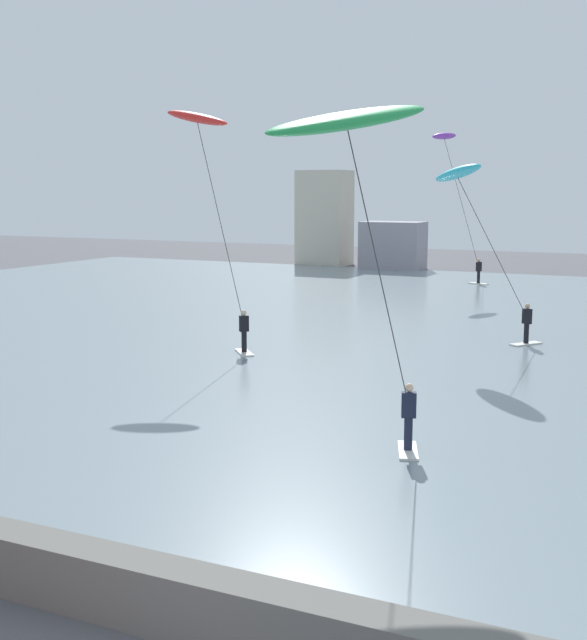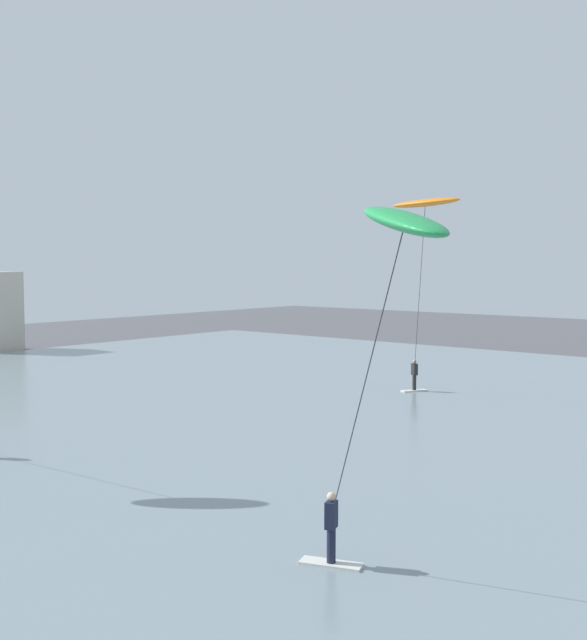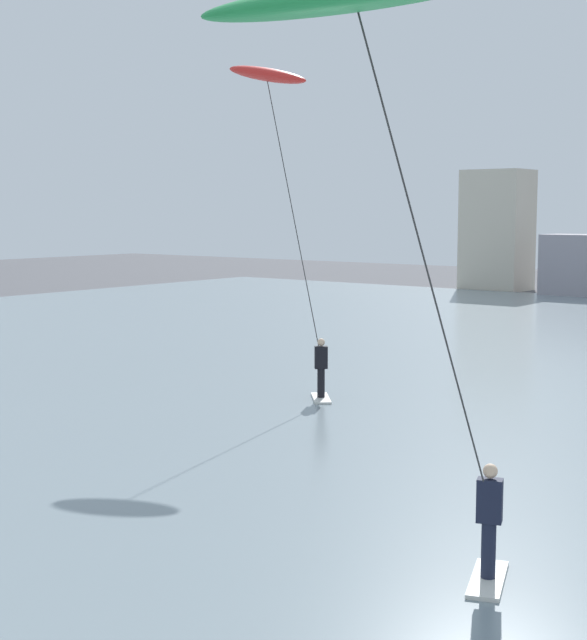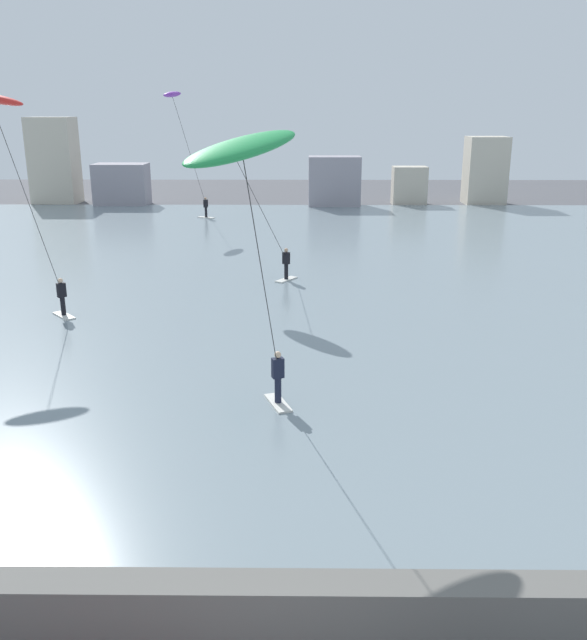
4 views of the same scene
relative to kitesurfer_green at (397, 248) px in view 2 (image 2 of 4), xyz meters
The scene contains 2 objects.
kitesurfer_green is the anchor object (origin of this frame).
kitesurfer_orange 23.28m from the kitesurfer_green, 29.19° to the left, with size 3.75×4.33×9.78m.
Camera 2 is at (-13.41, 2.28, 6.81)m, focal length 44.33 mm.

